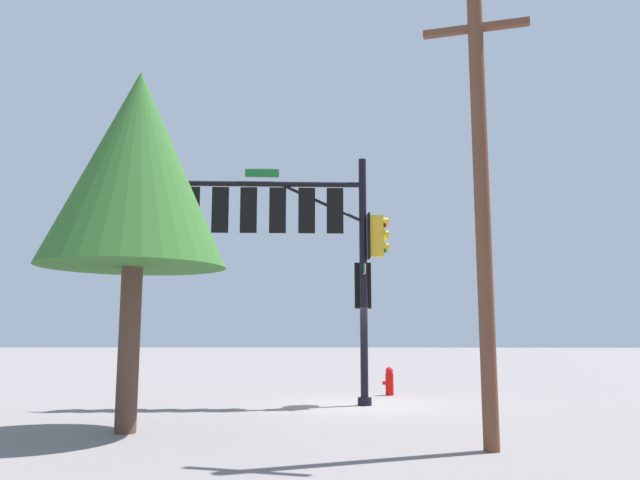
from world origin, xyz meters
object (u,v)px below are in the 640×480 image
object	(u,v)px
utility_pole	(482,202)
signal_pole_assembly	(300,231)
fire_hydrant	(389,381)
tree_near	(137,169)

from	to	relation	value
utility_pole	signal_pole_assembly	bearing A→B (deg)	-61.11
fire_hydrant	utility_pole	bearing A→B (deg)	95.41
signal_pole_assembly	fire_hydrant	bearing A→B (deg)	-134.25
fire_hydrant	signal_pole_assembly	bearing A→B (deg)	45.75
signal_pole_assembly	utility_pole	distance (m)	6.99
tree_near	signal_pole_assembly	bearing A→B (deg)	-123.98
signal_pole_assembly	fire_hydrant	distance (m)	5.49
fire_hydrant	tree_near	size ratio (longest dim) A/B	0.12
utility_pole	fire_hydrant	world-z (taller)	utility_pole
signal_pole_assembly	tree_near	size ratio (longest dim) A/B	0.92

